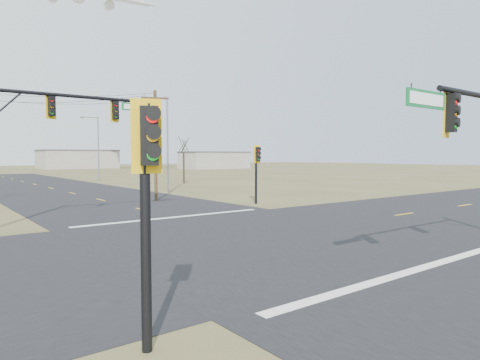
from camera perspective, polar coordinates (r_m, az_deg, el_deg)
name	(u,v)px	position (r m, az deg, el deg)	size (l,w,h in m)	color
ground	(255,237)	(19.46, 2.02, -7.58)	(320.00, 320.00, 0.00)	brown
road_ew	(255,237)	(19.46, 2.02, -7.55)	(160.00, 14.00, 0.02)	black
road_ns	(255,237)	(19.46, 2.02, -7.54)	(14.00, 160.00, 0.02)	black
stop_bar_near	(408,272)	(14.61, 21.44, -11.36)	(12.00, 0.40, 0.01)	silver
stop_bar_far	(175,217)	(25.62, -8.73, -4.92)	(12.00, 0.40, 0.01)	silver
mast_arm_far	(49,123)	(25.02, -24.08, 6.98)	(9.28, 0.52, 7.52)	black
pedestal_signal_ne	(257,161)	(32.24, 2.31, 2.55)	(0.66, 0.58, 4.48)	black
pedestal_signal_sw	(148,170)	(7.89, -12.18, 1.25)	(0.68, 0.60, 4.71)	black
utility_pole_near	(155,144)	(35.08, -11.20, 4.78)	(2.07, 0.86, 8.86)	#4D3821
streetlight_a	(166,139)	(42.85, -9.89, 5.39)	(2.63, 0.34, 9.41)	gray
streetlight_b	(97,144)	(67.01, -18.54, 4.52)	(2.64, 0.29, 9.47)	gray
bare_tree_c	(184,144)	(56.70, -7.52, 4.72)	(3.46, 3.46, 6.53)	black
warehouse_mid	(78,160)	(130.18, -20.83, 2.55)	(20.00, 12.00, 5.00)	#9E9A8C
warehouse_right	(214,161)	(120.26, -3.45, 2.60)	(18.00, 10.00, 4.50)	#9E9A8C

